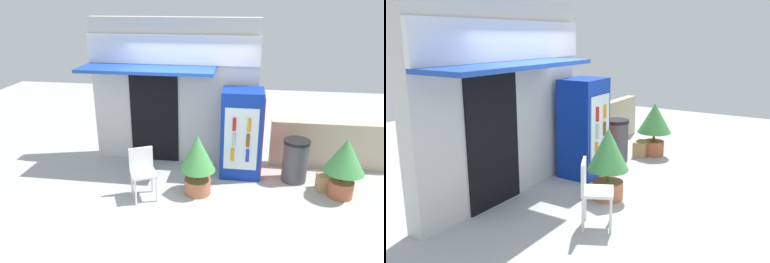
% 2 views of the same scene
% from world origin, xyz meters
% --- Properties ---
extents(ground, '(16.00, 16.00, 0.00)m').
position_xyz_m(ground, '(0.00, 0.00, 0.00)').
color(ground, '#B2B2AD').
extents(storefront_building, '(3.38, 1.14, 2.95)m').
position_xyz_m(storefront_building, '(-0.41, 1.51, 1.53)').
color(storefront_building, silver).
rests_on(storefront_building, ground).
extents(drink_cooler, '(0.79, 0.69, 1.71)m').
position_xyz_m(drink_cooler, '(1.02, 0.98, 0.86)').
color(drink_cooler, '#0C2D9E').
rests_on(drink_cooler, ground).
extents(plastic_chair, '(0.55, 0.54, 0.89)m').
position_xyz_m(plastic_chair, '(-0.64, -0.13, 0.53)').
color(plastic_chair, white).
rests_on(plastic_chair, ground).
extents(potted_plant_near_shop, '(0.63, 0.63, 1.10)m').
position_xyz_m(potted_plant_near_shop, '(0.29, 0.12, 0.65)').
color(potted_plant_near_shop, '#BC6B4C').
rests_on(potted_plant_near_shop, ground).
extents(potted_plant_curbside, '(0.69, 0.69, 1.09)m').
position_xyz_m(potted_plant_curbside, '(2.79, 0.36, 0.68)').
color(potted_plant_curbside, '#AD5B3D').
rests_on(potted_plant_curbside, ground).
extents(trash_bin, '(0.49, 0.49, 0.83)m').
position_xyz_m(trash_bin, '(2.04, 0.85, 0.42)').
color(trash_bin, '#47474C').
rests_on(trash_bin, ground).
extents(stone_boundary_wall, '(2.69, 0.21, 0.96)m').
position_xyz_m(stone_boundary_wall, '(2.96, 1.56, 0.48)').
color(stone_boundary_wall, '#B7AD93').
rests_on(stone_boundary_wall, ground).
extents(cardboard_box, '(0.40, 0.28, 0.30)m').
position_xyz_m(cardboard_box, '(2.61, 0.55, 0.15)').
color(cardboard_box, tan).
rests_on(cardboard_box, ground).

